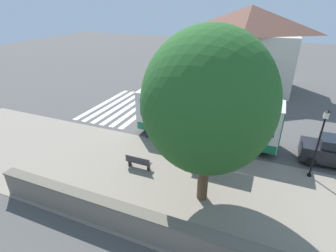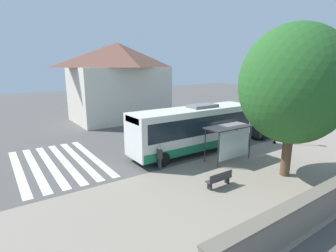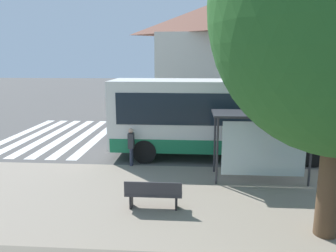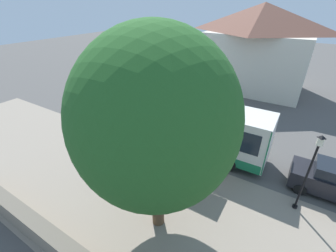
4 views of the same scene
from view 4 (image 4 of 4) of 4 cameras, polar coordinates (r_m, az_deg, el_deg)
name	(u,v)px [view 4 (image 4 of 4)]	position (r m, az deg, el deg)	size (l,w,h in m)	color
ground_plane	(203,165)	(14.87, 8.93, -9.87)	(120.00, 120.00, 0.00)	#514F4C
sidewalk_plaza	(166,215)	(11.96, -0.39, -21.64)	(9.00, 44.00, 0.02)	gray
crosswalk_stripes	(124,103)	(23.82, -11.15, 5.67)	(9.00, 5.25, 0.01)	silver
background_building	(258,47)	(28.37, 21.80, 18.03)	(7.86, 11.29, 9.22)	beige
bus	(191,123)	(15.65, 5.83, 0.80)	(2.68, 10.48, 3.65)	silver
bus_shelter	(180,144)	(13.03, 3.10, -4.67)	(1.56, 3.46, 2.46)	#2D2D33
pedestrian	(131,129)	(16.99, -9.49, -0.76)	(0.34, 0.22, 1.58)	#2D3347
bench	(107,169)	(14.17, -15.31, -10.51)	(0.40, 1.67, 0.88)	#333338
street_lamp_near	(310,168)	(12.31, 32.32, -9.06)	(0.28, 0.28, 4.36)	black
shade_tree	(155,121)	(8.14, -3.25, 1.34)	(6.15, 6.15, 8.89)	brown
parked_car_behind_bus	(332,180)	(15.12, 36.19, -11.10)	(1.95, 3.94, 1.85)	black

